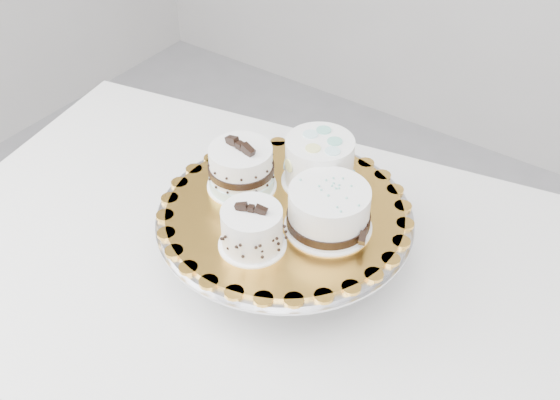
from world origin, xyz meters
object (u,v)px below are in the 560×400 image
Objects in this scene: cake_dots at (319,161)px; cake_ribbon at (330,211)px; cake_board at (285,211)px; cake_banded at (241,169)px; cake_swirl at (252,229)px; cake_stand at (285,229)px; table at (259,294)px.

cake_dots is 0.83× the size of cake_ribbon.
cake_banded is at bearing 174.53° from cake_board.
cake_swirl is at bearing -36.50° from cake_banded.
cake_board reaches higher than cake_stand.
cake_stand is 0.11m from cake_ribbon.
cake_banded reaches higher than cake_swirl.
cake_banded is 0.13m from cake_dots.
cake_swirl reaches higher than cake_stand.
cake_board is at bearing -102.04° from cake_dots.
cake_swirl is 0.14m from cake_banded.
table is at bearing 171.31° from cake_ribbon.
cake_dots is (0.00, 0.09, 0.04)m from cake_board.
cake_banded is (-0.09, 0.01, 0.04)m from cake_board.
cake_swirl is at bearing -68.38° from table.
cake_dots is at bearing 87.76° from cake_board.
cake_stand is at bearing -110.56° from cake_board.
cake_stand is 1.09× the size of cake_board.
cake_banded reaches higher than table.
cake_swirl is 0.72× the size of cake_ribbon.
cake_banded reaches higher than cake_dots.
cake_ribbon reaches higher than cake_stand.
table is 0.27m from cake_dots.
cake_swirl is (0.05, -0.07, 0.23)m from table.
table is 3.19× the size of cake_stand.
cake_ribbon is (0.08, 0.01, 0.04)m from cake_board.
cake_banded is at bearing -148.82° from cake_dots.
cake_dots reaches higher than cake_board.
cake_stand is 0.12m from cake_dots.
cake_dots is 0.11m from cake_ribbon.
cake_ribbon is at bearing 2.70° from table.
cake_swirl is (0.01, -0.09, 0.03)m from cake_board.
cake_stand is 0.12m from cake_swirl.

